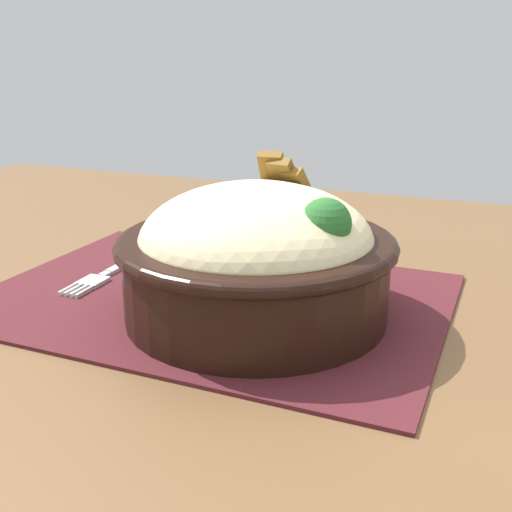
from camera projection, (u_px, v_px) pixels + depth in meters
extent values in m
cube|color=brown|center=(245.00, 319.00, 0.54)|extent=(1.36, 0.94, 0.03)
cylinder|color=brown|center=(44.00, 361.00, 1.24)|extent=(0.04, 0.04, 0.70)
cube|color=#47191E|center=(214.00, 297.00, 0.54)|extent=(0.39, 0.28, 0.00)
cylinder|color=black|center=(256.00, 276.00, 0.49)|extent=(0.21, 0.21, 0.07)
torus|color=black|center=(256.00, 243.00, 0.48)|extent=(0.22, 0.22, 0.01)
ellipsoid|color=beige|center=(256.00, 242.00, 0.48)|extent=(0.21, 0.21, 0.09)
sphere|color=#256227|center=(325.00, 224.00, 0.43)|extent=(0.04, 0.04, 0.04)
sphere|color=#256227|center=(302.00, 217.00, 0.46)|extent=(0.03, 0.03, 0.03)
sphere|color=#256227|center=(272.00, 201.00, 0.51)|extent=(0.03, 0.03, 0.03)
cylinder|color=orange|center=(228.00, 216.00, 0.47)|extent=(0.03, 0.02, 0.01)
cube|color=brown|center=(300.00, 190.00, 0.51)|extent=(0.03, 0.04, 0.04)
cube|color=brown|center=(288.00, 184.00, 0.52)|extent=(0.02, 0.04, 0.05)
cube|color=brown|center=(274.00, 182.00, 0.52)|extent=(0.02, 0.04, 0.06)
cube|color=#B9B9B9|center=(128.00, 262.00, 0.62)|extent=(0.01, 0.07, 0.00)
cube|color=#B9B9B9|center=(105.00, 275.00, 0.59)|extent=(0.01, 0.01, 0.00)
cube|color=#B9B9B9|center=(93.00, 281.00, 0.57)|extent=(0.02, 0.03, 0.00)
cube|color=#B9B9B9|center=(67.00, 289.00, 0.55)|extent=(0.00, 0.02, 0.00)
cube|color=#B9B9B9|center=(73.00, 290.00, 0.55)|extent=(0.00, 0.02, 0.00)
cube|color=#B9B9B9|center=(79.00, 291.00, 0.55)|extent=(0.00, 0.02, 0.00)
cube|color=#B9B9B9|center=(84.00, 292.00, 0.54)|extent=(0.00, 0.02, 0.00)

